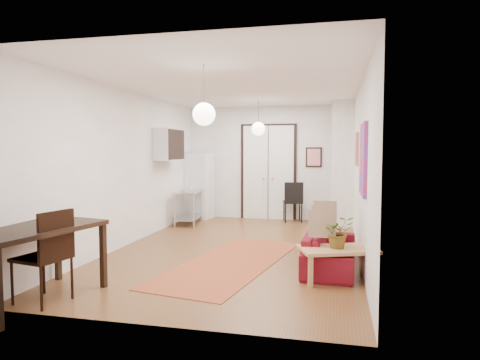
% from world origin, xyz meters
% --- Properties ---
extents(floor, '(7.00, 7.00, 0.00)m').
position_xyz_m(floor, '(0.00, 0.00, 0.00)').
color(floor, brown).
rests_on(floor, ground).
extents(ceiling, '(4.20, 7.00, 0.02)m').
position_xyz_m(ceiling, '(0.00, 0.00, 2.90)').
color(ceiling, white).
rests_on(ceiling, wall_back).
extents(wall_back, '(4.20, 0.02, 2.90)m').
position_xyz_m(wall_back, '(0.00, 3.50, 1.45)').
color(wall_back, white).
rests_on(wall_back, floor).
extents(wall_front, '(4.20, 0.02, 2.90)m').
position_xyz_m(wall_front, '(0.00, -3.50, 1.45)').
color(wall_front, white).
rests_on(wall_front, floor).
extents(wall_left, '(0.02, 7.00, 2.90)m').
position_xyz_m(wall_left, '(-2.10, 0.00, 1.45)').
color(wall_left, white).
rests_on(wall_left, floor).
extents(wall_right, '(0.02, 7.00, 2.90)m').
position_xyz_m(wall_right, '(2.10, 0.00, 1.45)').
color(wall_right, white).
rests_on(wall_right, floor).
extents(double_doors, '(1.44, 0.06, 2.50)m').
position_xyz_m(double_doors, '(0.00, 3.46, 1.20)').
color(double_doors, white).
rests_on(double_doors, wall_back).
extents(stub_partition, '(0.50, 0.10, 2.90)m').
position_xyz_m(stub_partition, '(1.85, 2.55, 1.45)').
color(stub_partition, white).
rests_on(stub_partition, floor).
extents(wall_cabinet, '(0.35, 1.00, 0.70)m').
position_xyz_m(wall_cabinet, '(-1.92, 1.50, 1.90)').
color(wall_cabinet, silver).
rests_on(wall_cabinet, wall_left).
extents(painting_popart, '(0.05, 1.00, 1.00)m').
position_xyz_m(painting_popart, '(2.08, -1.25, 1.65)').
color(painting_popart, red).
rests_on(painting_popart, wall_right).
extents(painting_abstract, '(0.05, 0.50, 0.60)m').
position_xyz_m(painting_abstract, '(2.08, 0.80, 1.80)').
color(painting_abstract, beige).
rests_on(painting_abstract, wall_right).
extents(poster_back, '(0.40, 0.03, 0.50)m').
position_xyz_m(poster_back, '(1.15, 3.47, 1.60)').
color(poster_back, red).
rests_on(poster_back, wall_back).
extents(print_left, '(0.03, 0.44, 0.54)m').
position_xyz_m(print_left, '(-2.07, 2.00, 1.95)').
color(print_left, '#9A6B40').
rests_on(print_left, wall_left).
extents(pendant_back, '(0.30, 0.30, 0.80)m').
position_xyz_m(pendant_back, '(0.00, 2.00, 2.25)').
color(pendant_back, white).
rests_on(pendant_back, ceiling).
extents(pendant_front, '(0.30, 0.30, 0.80)m').
position_xyz_m(pendant_front, '(0.00, -2.00, 2.25)').
color(pendant_front, white).
rests_on(pendant_front, ceiling).
extents(kilim_rug, '(1.89, 3.64, 0.01)m').
position_xyz_m(kilim_rug, '(0.10, -0.97, 0.00)').
color(kilim_rug, '#A74F29').
rests_on(kilim_rug, floor).
extents(sofa, '(1.88, 0.80, 0.54)m').
position_xyz_m(sofa, '(1.64, -0.88, 0.27)').
color(sofa, maroon).
rests_on(sofa, floor).
extents(coffee_table, '(1.15, 0.88, 0.45)m').
position_xyz_m(coffee_table, '(1.75, -1.54, 0.39)').
color(coffee_table, tan).
rests_on(coffee_table, floor).
extents(potted_plant, '(0.46, 0.49, 0.44)m').
position_xyz_m(potted_plant, '(1.75, -1.54, 0.67)').
color(potted_plant, '#2B5F2B').
rests_on(potted_plant, coffee_table).
extents(kitchen_counter, '(0.66, 1.11, 0.80)m').
position_xyz_m(kitchen_counter, '(-1.75, 2.25, 0.50)').
color(kitchen_counter, silver).
rests_on(kitchen_counter, floor).
extents(bowl, '(0.21, 0.21, 0.05)m').
position_xyz_m(bowl, '(-1.75, 1.95, 0.83)').
color(bowl, silver).
rests_on(bowl, kitchen_counter).
extents(soap_bottle, '(0.09, 0.08, 0.17)m').
position_xyz_m(soap_bottle, '(-1.75, 2.50, 0.89)').
color(soap_bottle, teal).
rests_on(soap_bottle, kitchen_counter).
extents(fridge, '(0.68, 0.68, 1.70)m').
position_xyz_m(fridge, '(-1.75, 3.15, 0.85)').
color(fridge, white).
rests_on(fridge, floor).
extents(dining_table, '(1.20, 1.74, 0.88)m').
position_xyz_m(dining_table, '(-1.75, -3.15, 0.78)').
color(dining_table, black).
rests_on(dining_table, floor).
extents(dining_chair_near, '(0.61, 0.79, 1.09)m').
position_xyz_m(dining_chair_near, '(-1.62, -3.04, 0.64)').
color(dining_chair_near, '#321E10').
rests_on(dining_chair_near, floor).
extents(dining_chair_far, '(0.61, 0.79, 1.09)m').
position_xyz_m(dining_chair_far, '(-1.62, -3.04, 0.64)').
color(dining_chair_far, '#321E10').
rests_on(dining_chair_far, floor).
extents(black_side_chair, '(0.54, 0.55, 1.00)m').
position_xyz_m(black_side_chair, '(0.67, 3.25, 0.59)').
color(black_side_chair, black).
rests_on(black_side_chair, floor).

